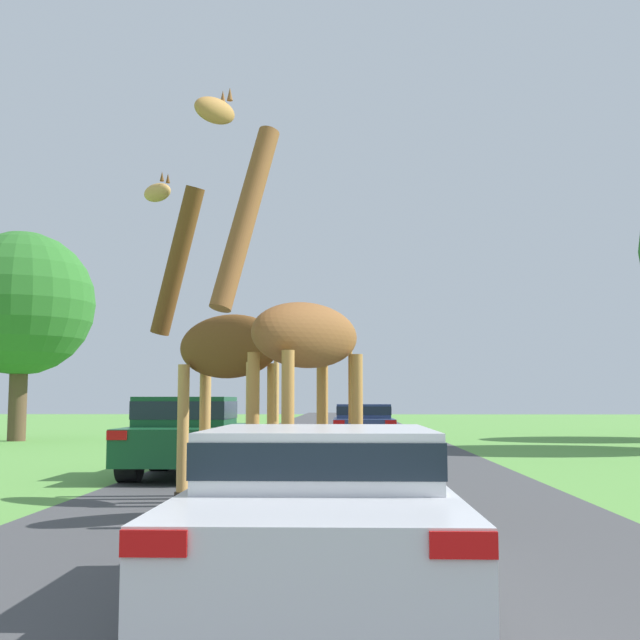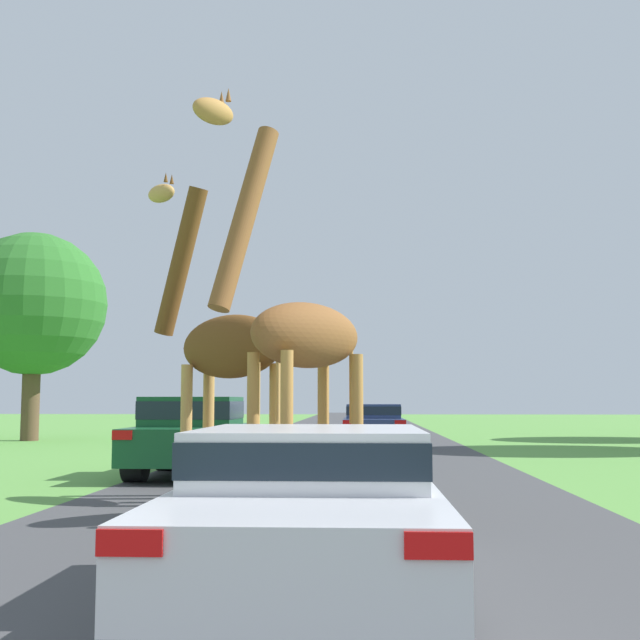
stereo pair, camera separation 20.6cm
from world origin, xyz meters
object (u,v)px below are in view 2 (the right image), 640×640
(giraffe_near_road, at_px, (297,331))
(car_queue_right, at_px, (192,434))
(giraffe_companion, at_px, (221,344))
(car_lead_maroon, at_px, (311,501))
(tree_centre_back, at_px, (34,305))
(car_queue_left, at_px, (373,423))

(giraffe_near_road, distance_m, car_queue_right, 6.22)
(giraffe_companion, height_order, car_lead_maroon, giraffe_companion)
(tree_centre_back, bearing_deg, car_queue_left, -12.27)
(giraffe_near_road, xyz_separation_m, car_queue_right, (-2.47, 5.51, -1.51))
(car_lead_maroon, bearing_deg, tree_centre_back, 117.45)
(giraffe_near_road, height_order, giraffe_companion, giraffe_near_road)
(car_lead_maroon, xyz_separation_m, car_queue_left, (0.78, 19.35, 0.03))
(giraffe_companion, xyz_separation_m, car_queue_left, (2.48, 13.73, -1.57))
(giraffe_companion, xyz_separation_m, car_lead_maroon, (1.70, -5.62, -1.60))
(car_queue_left, height_order, tree_centre_back, tree_centre_back)
(car_lead_maroon, height_order, tree_centre_back, tree_centre_back)
(car_queue_right, relative_size, car_queue_left, 1.00)
(giraffe_companion, bearing_deg, car_lead_maroon, -130.49)
(car_queue_left, distance_m, tree_centre_back, 13.18)
(tree_centre_back, bearing_deg, giraffe_near_road, -58.94)
(car_queue_left, bearing_deg, car_lead_maroon, -92.31)
(giraffe_near_road, xyz_separation_m, car_queue_left, (1.18, 15.67, -1.59))
(giraffe_companion, bearing_deg, car_queue_right, 50.88)
(giraffe_near_road, bearing_deg, tree_centre_back, -15.94)
(car_queue_right, height_order, car_queue_left, car_queue_right)
(car_queue_right, xyz_separation_m, tree_centre_back, (-8.57, 12.81, 4.08))
(tree_centre_back, bearing_deg, giraffe_companion, -59.28)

